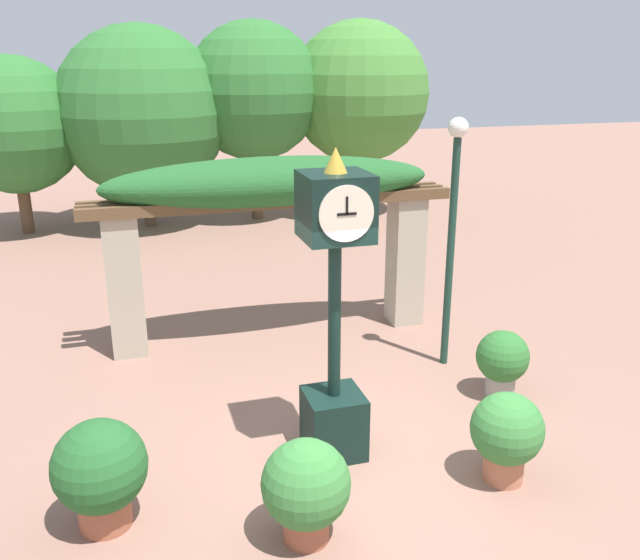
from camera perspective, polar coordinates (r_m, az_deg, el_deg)
ground_plane at (r=7.22m, az=2.64°, el=-15.24°), size 60.00×60.00×0.00m
pedestal_clock at (r=6.68m, az=1.23°, el=-2.68°), size 0.63×0.68×3.20m
pergola at (r=9.58m, az=-4.11°, el=6.68°), size 5.23×1.07×2.67m
potted_plant_near_left at (r=6.95m, az=15.44°, el=-12.32°), size 0.71×0.71×0.93m
potted_plant_near_right at (r=5.99m, az=-1.19°, el=-17.07°), size 0.77×0.77×0.94m
potted_plant_far_left at (r=6.41m, az=-18.03°, el=-15.02°), size 0.83×0.83×1.02m
potted_plant_far_right at (r=8.57m, az=15.10°, el=-6.52°), size 0.64×0.64×0.84m
lamp_post at (r=8.80m, az=11.13°, el=5.52°), size 0.25×0.25×3.28m
tree_line at (r=16.90m, az=-9.85°, el=14.34°), size 11.41×3.98×4.85m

